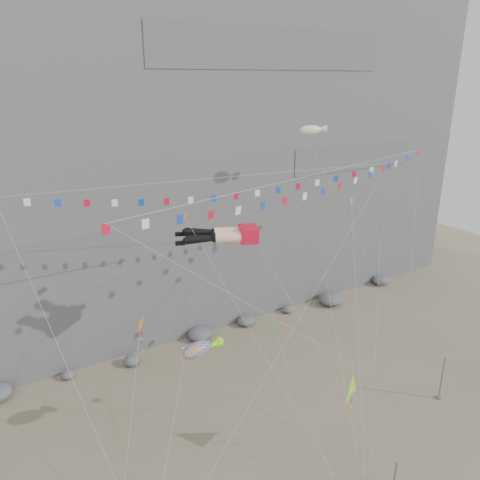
{
  "coord_description": "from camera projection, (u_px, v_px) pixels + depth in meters",
  "views": [
    {
      "loc": [
        -19.37,
        -23.96,
        27.19
      ],
      "look_at": [
        0.39,
        9.0,
        13.86
      ],
      "focal_mm": 35.0,
      "sensor_mm": 36.0,
      "label": 1
    }
  ],
  "objects": [
    {
      "name": "ground",
      "position": [
        293.0,
        434.0,
        37.74
      ],
      "size": [
        120.0,
        120.0,
        0.0
      ],
      "primitive_type": "plane",
      "color": "#85765B",
      "rests_on": "ground"
    },
    {
      "name": "cliff",
      "position": [
        138.0,
        98.0,
        55.47
      ],
      "size": [
        80.0,
        28.0,
        50.0
      ],
      "primitive_type": "cube",
      "color": "slate",
      "rests_on": "ground"
    },
    {
      "name": "talus_boulders",
      "position": [
        200.0,
        334.0,
        51.32
      ],
      "size": [
        60.0,
        3.0,
        1.2
      ],
      "primitive_type": null,
      "color": "slate",
      "rests_on": "ground"
    },
    {
      "name": "anchor_pole_right",
      "position": [
        442.0,
        378.0,
        41.27
      ],
      "size": [
        0.12,
        0.12,
        4.28
      ],
      "primitive_type": "cylinder",
      "color": "slate",
      "rests_on": "ground"
    },
    {
      "name": "legs_kite",
      "position": [
        226.0,
        235.0,
        36.82
      ],
      "size": [
        9.46,
        17.24,
        21.33
      ],
      "rotation": [
        0.0,
        0.0,
        -0.41
      ],
      "color": "red",
      "rests_on": "ground"
    },
    {
      "name": "flag_banner_upper",
      "position": [
        225.0,
        178.0,
        38.3
      ],
      "size": [
        33.72,
        16.12,
        27.07
      ],
      "color": "red",
      "rests_on": "ground"
    },
    {
      "name": "flag_banner_lower",
      "position": [
        315.0,
        175.0,
        34.71
      ],
      "size": [
        33.75,
        8.83,
        22.95
      ],
      "color": "red",
      "rests_on": "ground"
    },
    {
      "name": "harlequin_kite",
      "position": [
        140.0,
        325.0,
        31.28
      ],
      "size": [
        5.47,
        7.16,
        13.85
      ],
      "color": "red",
      "rests_on": "ground"
    },
    {
      "name": "fish_windsock",
      "position": [
        197.0,
        350.0,
        33.59
      ],
      "size": [
        9.24,
        8.69,
        13.66
      ],
      "color": "orange",
      "rests_on": "ground"
    },
    {
      "name": "delta_kite",
      "position": [
        353.0,
        390.0,
        32.84
      ],
      "size": [
        2.31,
        4.23,
        8.04
      ],
      "color": "#FFF10D",
      "rests_on": "ground"
    },
    {
      "name": "blimp_windsock",
      "position": [
        311.0,
        131.0,
        44.87
      ],
      "size": [
        6.08,
        15.38,
        26.97
      ],
      "color": "beige",
      "rests_on": "ground"
    },
    {
      "name": "small_kite_a",
      "position": [
        188.0,
        222.0,
        36.6
      ],
      "size": [
        5.01,
        16.24,
        23.31
      ],
      "color": "#D55F11",
      "rests_on": "ground"
    },
    {
      "name": "small_kite_b",
      "position": [
        326.0,
        274.0,
        42.6
      ],
      "size": [
        5.92,
        11.49,
        15.97
      ],
      "color": "purple",
      "rests_on": "ground"
    },
    {
      "name": "small_kite_c",
      "position": [
        276.0,
        334.0,
        35.5
      ],
      "size": [
        1.17,
        7.96,
        11.47
      ],
      "color": "#20A319",
      "rests_on": "ground"
    },
    {
      "name": "small_kite_d",
      "position": [
        352.0,
        207.0,
        42.28
      ],
      "size": [
        9.55,
        13.16,
        22.66
      ],
      "color": "gold",
      "rests_on": "ground"
    },
    {
      "name": "small_kite_e",
      "position": [
        380.0,
        234.0,
        39.48
      ],
      "size": [
        7.26,
        7.88,
        17.83
      ],
      "color": "#133EA8",
      "rests_on": "ground"
    }
  ]
}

